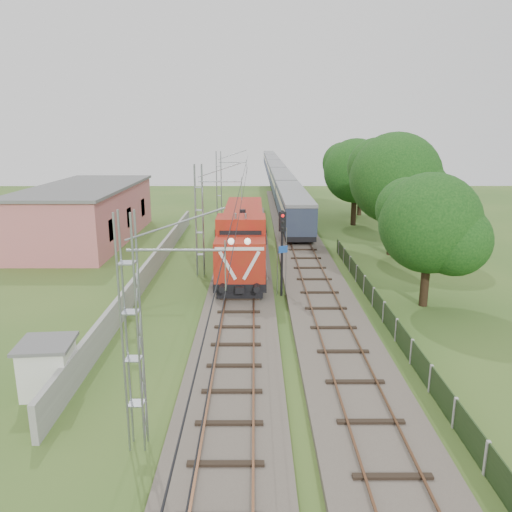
{
  "coord_description": "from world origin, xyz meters",
  "views": [
    {
      "loc": [
        0.9,
        -22.7,
        10.39
      ],
      "look_at": [
        0.99,
        9.18,
        2.2
      ],
      "focal_mm": 35.0,
      "sensor_mm": 36.0,
      "label": 1
    }
  ],
  "objects_px": {
    "locomotive": "(243,236)",
    "relay_hut": "(48,367)",
    "coach_rake": "(276,171)",
    "signal_post": "(282,238)"
  },
  "relations": [
    {
      "from": "signal_post",
      "to": "relay_hut",
      "type": "relative_size",
      "value": 2.4
    },
    {
      "from": "locomotive",
      "to": "relay_hut",
      "type": "relative_size",
      "value": 8.06
    },
    {
      "from": "signal_post",
      "to": "coach_rake",
      "type": "bearing_deg",
      "value": 87.93
    },
    {
      "from": "locomotive",
      "to": "signal_post",
      "type": "height_order",
      "value": "signal_post"
    },
    {
      "from": "locomotive",
      "to": "relay_hut",
      "type": "bearing_deg",
      "value": -111.05
    },
    {
      "from": "locomotive",
      "to": "relay_hut",
      "type": "height_order",
      "value": "locomotive"
    },
    {
      "from": "locomotive",
      "to": "relay_hut",
      "type": "xyz_separation_m",
      "value": [
        -7.4,
        -19.23,
        -1.28
      ]
    },
    {
      "from": "locomotive",
      "to": "relay_hut",
      "type": "distance_m",
      "value": 20.64
    },
    {
      "from": "locomotive",
      "to": "coach_rake",
      "type": "relative_size",
      "value": 0.17
    },
    {
      "from": "locomotive",
      "to": "coach_rake",
      "type": "distance_m",
      "value": 58.96
    }
  ]
}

